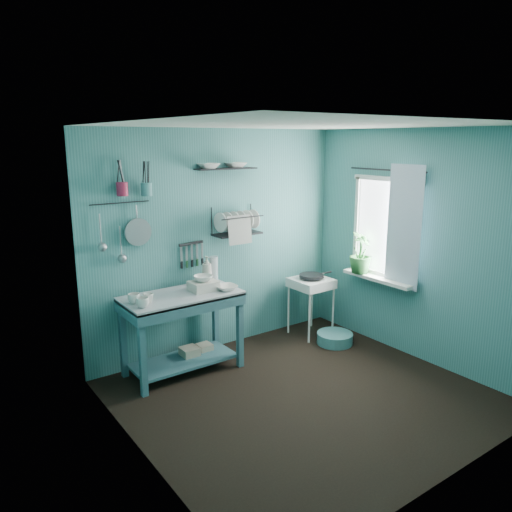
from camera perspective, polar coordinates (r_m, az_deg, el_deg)
floor at (r=4.95m, az=5.47°, el=-15.62°), size 3.20×3.20×0.00m
ceiling at (r=4.34m, az=6.22°, el=14.69°), size 3.20×3.20×0.00m
wall_back at (r=5.66m, az=-4.25°, el=1.65°), size 3.20×0.00×3.20m
wall_front at (r=3.56m, az=22.10°, el=-6.37°), size 3.20×0.00×3.20m
wall_left at (r=3.67m, az=-13.38°, el=-5.15°), size 0.00×3.00×3.00m
wall_right at (r=5.65m, az=18.10°, el=0.99°), size 0.00×3.00×3.00m
work_counter at (r=5.28m, az=-8.39°, el=-8.73°), size 1.22×0.66×0.85m
mug_left at (r=4.79m, az=-12.81°, el=-5.21°), size 0.12×0.12×0.10m
mug_mid at (r=4.92m, az=-12.19°, el=-4.73°), size 0.14×0.14×0.09m
mug_right at (r=4.93m, az=-13.75°, el=-4.75°), size 0.17×0.17×0.10m
wash_tub at (r=5.22m, az=-6.02°, el=-3.41°), size 0.28×0.22×0.10m
tub_bowl at (r=5.19m, az=-6.04°, el=-2.56°), size 0.20×0.19×0.06m
soap_bottle at (r=5.45m, az=-5.65°, el=-1.58°), size 0.11×0.12×0.30m
water_bottle at (r=5.52m, az=-4.85°, el=-1.48°), size 0.09×0.09×0.28m
counter_bowl at (r=5.21m, az=-3.39°, el=-3.64°), size 0.22×0.22×0.05m
hotplate_stand at (r=6.24m, az=6.27°, el=-5.78°), size 0.52×0.52×0.72m
frying_pan at (r=6.13m, az=6.36°, el=-2.27°), size 0.30×0.30×0.03m
knife_strip at (r=5.45m, az=-7.43°, el=1.44°), size 0.32×0.07×0.03m
dish_rack at (r=5.60m, az=-2.17°, el=4.06°), size 0.57×0.29×0.32m
upper_shelf at (r=5.50m, az=-3.45°, el=9.93°), size 0.71×0.22×0.01m
shelf_bowl_left at (r=5.39m, az=-5.44°, el=9.52°), size 0.26×0.26×0.06m
shelf_bowl_right at (r=5.57m, az=-2.33°, el=9.64°), size 0.25×0.25×0.06m
utensil_cup_magenta at (r=5.00m, az=-15.04°, el=7.40°), size 0.11×0.11×0.13m
utensil_cup_teal at (r=5.10m, az=-12.41°, el=7.46°), size 0.11×0.11×0.13m
colander at (r=5.14m, az=-13.34°, el=2.68°), size 0.28×0.03×0.28m
ladle_outer at (r=5.02m, az=-17.37°, el=2.91°), size 0.01×0.01×0.30m
ladle_inner at (r=5.10m, az=-15.23°, el=1.63°), size 0.01×0.01×0.30m
hook_rail at (r=5.06m, az=-15.28°, el=5.87°), size 0.60×0.01×0.01m
window_glass at (r=5.88m, az=14.61°, el=3.17°), size 0.00×1.10×1.10m
windowsill at (r=5.94m, az=13.75°, el=-2.51°), size 0.16×0.95×0.04m
curtain at (r=5.64m, az=16.54°, el=3.15°), size 0.00×1.35×1.35m
curtain_rod at (r=5.77m, az=14.69°, el=9.49°), size 0.02×1.05×0.02m
potted_plant at (r=6.01m, az=11.88°, el=0.34°), size 0.36×0.36×0.48m
storage_tin_large at (r=5.48m, az=-7.58°, el=-11.39°), size 0.18×0.18×0.22m
storage_tin_small at (r=5.60m, az=-5.89°, el=-10.92°), size 0.15×0.15×0.20m
floor_basin at (r=6.11m, az=8.99°, el=-9.26°), size 0.43×0.43×0.13m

